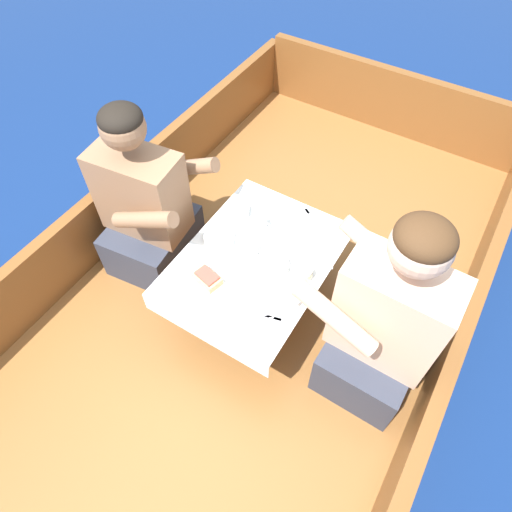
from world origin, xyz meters
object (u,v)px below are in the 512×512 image
(person_port, at_px, (146,209))
(tin_can, at_px, (305,273))
(coffee_cup_starboard, at_px, (260,222))
(person_starboard, at_px, (383,326))
(coffee_cup_port, at_px, (251,250))
(sandwich, at_px, (207,278))

(person_port, distance_m, tin_can, 0.84)
(coffee_cup_starboard, bearing_deg, person_starboard, -17.09)
(coffee_cup_port, height_order, tin_can, coffee_cup_port)
(person_port, xyz_separation_m, coffee_cup_port, (0.58, 0.03, 0.03))
(person_starboard, bearing_deg, coffee_cup_port, -3.20)
(sandwich, bearing_deg, tin_can, 35.68)
(sandwich, xyz_separation_m, tin_can, (0.34, 0.24, -0.00))
(sandwich, relative_size, coffee_cup_port, 1.45)
(person_port, relative_size, coffee_cup_port, 10.41)
(person_port, height_order, person_starboard, person_starboard)
(person_port, xyz_separation_m, sandwich, (0.50, -0.19, 0.03))
(person_starboard, relative_size, coffee_cup_starboard, 10.45)
(coffee_cup_port, xyz_separation_m, tin_can, (0.26, 0.02, -0.00))
(sandwich, height_order, coffee_cup_starboard, sandwich)
(person_port, xyz_separation_m, person_starboard, (1.21, -0.02, 0.03))
(sandwich, distance_m, coffee_cup_starboard, 0.39)
(coffee_cup_starboard, bearing_deg, tin_can, -25.11)
(person_starboard, height_order, sandwich, person_starboard)
(coffee_cup_port, relative_size, tin_can, 1.34)
(person_starboard, distance_m, coffee_cup_starboard, 0.72)
(tin_can, bearing_deg, person_starboard, -9.96)
(coffee_cup_starboard, xyz_separation_m, tin_can, (0.31, -0.15, -0.00))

